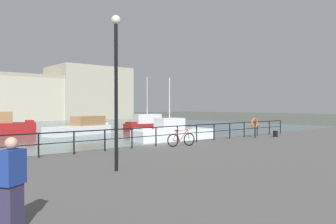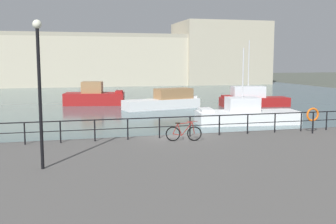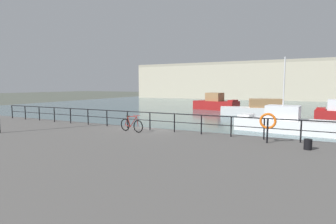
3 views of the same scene
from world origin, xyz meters
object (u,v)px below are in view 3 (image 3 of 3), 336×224
(harbor_building, at_px, (293,80))
(mooring_bollard, at_px, (308,144))
(moored_small_launch, at_px, (286,123))
(life_ring_stand, at_px, (268,122))
(moored_cabin_cruiser, at_px, (257,109))
(moored_blue_motorboat, at_px, (216,104))
(parked_bicycle, at_px, (131,125))

(harbor_building, relative_size, mooring_bollard, 158.27)
(moored_small_launch, bearing_deg, life_ring_stand, 93.79)
(moored_cabin_cruiser, relative_size, life_ring_stand, 5.82)
(moored_small_launch, xyz_separation_m, mooring_bollard, (1.16, -10.00, 0.45))
(moored_small_launch, relative_size, moored_cabin_cruiser, 0.98)
(harbor_building, height_order, life_ring_stand, harbor_building)
(mooring_bollard, bearing_deg, moored_cabin_cruiser, 102.68)
(life_ring_stand, bearing_deg, moored_blue_motorboat, 110.72)
(harbor_building, xyz_separation_m, parked_bicycle, (-7.31, -61.57, -3.70))
(moored_cabin_cruiser, distance_m, life_ring_stand, 20.72)
(harbor_building, xyz_separation_m, mooring_bollard, (1.68, -61.92, -3.87))
(parked_bicycle, bearing_deg, life_ring_stand, 13.57)
(harbor_building, height_order, moored_small_launch, harbor_building)
(moored_small_launch, bearing_deg, moored_cabin_cruiser, -65.24)
(harbor_building, height_order, moored_blue_motorboat, harbor_building)
(moored_small_launch, xyz_separation_m, moored_cabin_cruiser, (-3.59, 11.10, 0.08))
(mooring_bollard, xyz_separation_m, life_ring_stand, (-1.65, 0.65, 0.75))
(moored_cabin_cruiser, distance_m, moored_blue_motorboat, 8.61)
(moored_cabin_cruiser, height_order, moored_blue_motorboat, moored_blue_motorboat)
(moored_blue_motorboat, bearing_deg, parked_bicycle, -73.51)
(moored_small_launch, height_order, moored_blue_motorboat, moored_small_launch)
(moored_cabin_cruiser, xyz_separation_m, parked_bicycle, (-4.25, -20.75, 0.53))
(moored_cabin_cruiser, bearing_deg, life_ring_stand, -95.34)
(moored_blue_motorboat, distance_m, parked_bicycle, 26.28)
(parked_bicycle, bearing_deg, mooring_bollard, 9.03)
(moored_small_launch, distance_m, parked_bicycle, 12.44)
(moored_blue_motorboat, bearing_deg, moored_small_launch, -46.94)
(mooring_bollard, bearing_deg, moored_blue_motorboat, 113.33)
(mooring_bollard, relative_size, life_ring_stand, 0.31)
(moored_blue_motorboat, distance_m, life_ring_stand, 27.67)
(moored_blue_motorboat, height_order, mooring_bollard, moored_blue_motorboat)
(moored_blue_motorboat, bearing_deg, moored_cabin_cruiser, -27.82)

